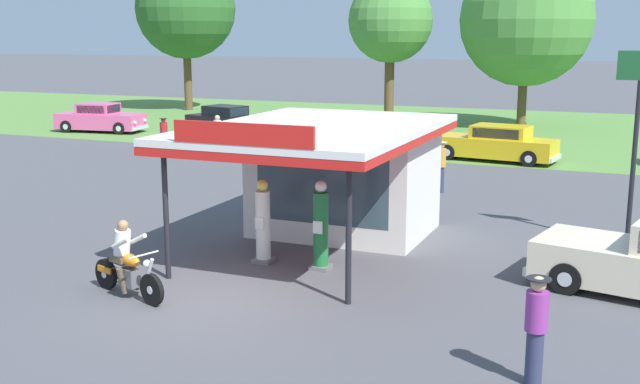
# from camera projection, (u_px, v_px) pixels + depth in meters

# --- Properties ---
(ground_plane) EXTENTS (300.00, 300.00, 0.00)m
(ground_plane) POSITION_uv_depth(u_px,v_px,m) (215.00, 298.00, 15.33)
(ground_plane) COLOR #4C4C51
(grass_verge_strip) EXTENTS (120.00, 24.00, 0.01)m
(grass_verge_strip) POSITION_uv_depth(u_px,v_px,m) (491.00, 130.00, 42.43)
(grass_verge_strip) COLOR #56843D
(grass_verge_strip) RESTS_ON ground
(service_station_kiosk) EXTENTS (5.06, 7.53, 3.51)m
(service_station_kiosk) POSITION_uv_depth(u_px,v_px,m) (338.00, 168.00, 19.72)
(service_station_kiosk) COLOR silver
(service_station_kiosk) RESTS_ON ground
(gas_pump_nearside) EXTENTS (0.44, 0.44, 1.95)m
(gas_pump_nearside) POSITION_uv_depth(u_px,v_px,m) (263.00, 225.00, 17.56)
(gas_pump_nearside) COLOR slate
(gas_pump_nearside) RESTS_ON ground
(gas_pump_offside) EXTENTS (0.44, 0.44, 2.03)m
(gas_pump_offside) POSITION_uv_depth(u_px,v_px,m) (321.00, 229.00, 17.00)
(gas_pump_offside) COLOR slate
(gas_pump_offside) RESTS_ON ground
(motorcycle_with_rider) EXTENTS (2.10, 0.89, 1.58)m
(motorcycle_with_rider) POSITION_uv_depth(u_px,v_px,m) (126.00, 265.00, 15.29)
(motorcycle_with_rider) COLOR black
(motorcycle_with_rider) RESTS_ON ground
(parked_car_back_row_centre) EXTENTS (5.34, 2.83, 1.45)m
(parked_car_back_row_centre) POSITION_uv_depth(u_px,v_px,m) (229.00, 121.00, 40.80)
(parked_car_back_row_centre) COLOR black
(parked_car_back_row_centre) RESTS_ON ground
(parked_car_back_row_left) EXTENTS (5.40, 2.39, 1.50)m
(parked_car_back_row_left) POSITION_uv_depth(u_px,v_px,m) (495.00, 144.00, 31.86)
(parked_car_back_row_left) COLOR gold
(parked_car_back_row_left) RESTS_ON ground
(parked_car_second_row_spare) EXTENTS (5.22, 2.62, 1.42)m
(parked_car_second_row_spare) POSITION_uv_depth(u_px,v_px,m) (382.00, 132.00, 36.30)
(parked_car_second_row_spare) COLOR #B7B7BC
(parked_car_second_row_spare) RESTS_ON ground
(parked_car_back_row_far_left) EXTENTS (5.02, 2.37, 1.54)m
(parked_car_back_row_far_left) POSITION_uv_depth(u_px,v_px,m) (100.00, 119.00, 41.36)
(parked_car_back_row_far_left) COLOR #E55993
(parked_car_back_row_far_left) RESTS_ON ground
(bystander_strolling_foreground) EXTENTS (0.34, 0.34, 1.54)m
(bystander_strolling_foreground) POSITION_uv_depth(u_px,v_px,m) (164.00, 134.00, 34.25)
(bystander_strolling_foreground) COLOR brown
(bystander_strolling_foreground) RESTS_ON ground
(bystander_standing_back_lot) EXTENTS (0.34, 0.34, 1.67)m
(bystander_standing_back_lot) POSITION_uv_depth(u_px,v_px,m) (218.00, 133.00, 34.11)
(bystander_standing_back_lot) COLOR #2D3351
(bystander_standing_back_lot) RESTS_ON ground
(bystander_leaning_by_kiosk) EXTENTS (0.37, 0.37, 1.70)m
(bystander_leaning_by_kiosk) POSITION_uv_depth(u_px,v_px,m) (536.00, 327.00, 11.35)
(bystander_leaning_by_kiosk) COLOR #2D3351
(bystander_leaning_by_kiosk) RESTS_ON ground
(bystander_admiring_sedan) EXTENTS (0.38, 0.38, 1.73)m
(bystander_admiring_sedan) POSITION_uv_depth(u_px,v_px,m) (441.00, 165.00, 25.37)
(bystander_admiring_sedan) COLOR #2D3351
(bystander_admiring_sedan) RESTS_ON ground
(tree_oak_right) EXTENTS (4.87, 4.87, 8.43)m
(tree_oak_right) POSITION_uv_depth(u_px,v_px,m) (390.00, 21.00, 43.85)
(tree_oak_right) COLOR brown
(tree_oak_right) RESTS_ON ground
(tree_oak_centre) EXTENTS (6.82, 6.82, 10.35)m
(tree_oak_centre) POSITION_uv_depth(u_px,v_px,m) (183.00, 11.00, 52.17)
(tree_oak_centre) COLOR brown
(tree_oak_centre) RESTS_ON ground
(tree_oak_far_left) EXTENTS (7.31, 7.31, 9.63)m
(tree_oak_far_left) POSITION_uv_depth(u_px,v_px,m) (522.00, 24.00, 42.57)
(tree_oak_far_left) COLOR brown
(tree_oak_far_left) RESTS_ON ground
(roadside_pole_sign) EXTENTS (1.10, 0.12, 4.81)m
(roadside_pole_sign) POSITION_uv_depth(u_px,v_px,m) (638.00, 115.00, 18.47)
(roadside_pole_sign) COLOR black
(roadside_pole_sign) RESTS_ON ground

